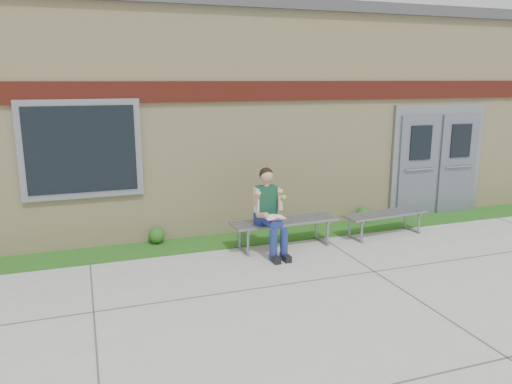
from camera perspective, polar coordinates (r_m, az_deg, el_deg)
name	(u,v)px	position (r m, az deg, el deg)	size (l,w,h in m)	color
ground	(330,294)	(6.87, 8.47, -11.50)	(80.00, 80.00, 0.00)	#9E9E99
grass_strip	(263,237)	(9.09, 0.82, -5.15)	(16.00, 0.80, 0.02)	#204E14
school_building	(214,110)	(11.90, -4.85, 9.35)	(16.20, 6.22, 4.20)	beige
bench_left	(284,226)	(8.50, 3.23, -3.93)	(1.84, 0.57, 0.47)	slate
bench_right	(385,218)	(9.44, 14.53, -2.89)	(1.66, 0.61, 0.42)	slate
girl	(270,210)	(8.09, 1.58, -2.07)	(0.51, 0.84, 1.41)	navy
shrub_mid	(157,236)	(8.84, -11.28, -4.91)	(0.28, 0.28, 0.28)	#204E14
shrub_east	(363,215)	(10.20, 12.15, -2.53)	(0.29, 0.29, 0.29)	#204E14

